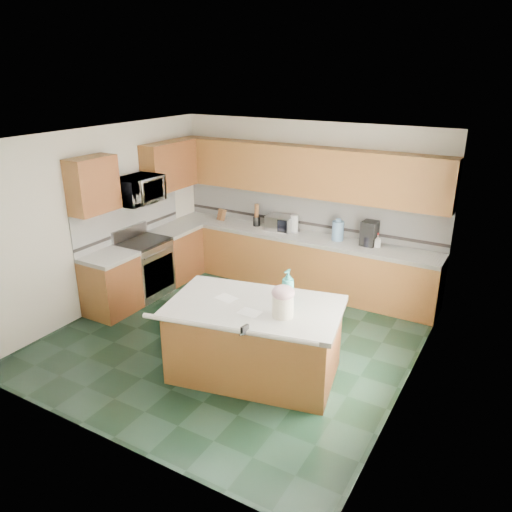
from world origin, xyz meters
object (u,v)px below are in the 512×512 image
Objects in this scene: toaster_oven at (280,223)px; soap_bottle_island at (288,287)px; island_base at (255,342)px; coffee_maker at (369,233)px; knife_block at (222,215)px; treat_jar at (283,306)px; island_top at (255,307)px.

soap_bottle_island is at bearing -63.78° from toaster_oven.
island_base is 2.88m from toaster_oven.
coffee_maker is (1.51, 0.03, 0.06)m from toaster_oven.
coffee_maker reaches higher than knife_block.
coffee_maker reaches higher than island_base.
island_base is at bearing -33.20° from knife_block.
treat_jar is 0.60× the size of soap_bottle_island.
soap_bottle_island is at bearing -91.18° from coffee_maker.
soap_bottle_island is 2.73m from toaster_oven.
soap_bottle_island reaches higher than toaster_oven.
island_base is 4.98× the size of coffee_maker.
toaster_oven is (-1.03, 2.62, 0.16)m from island_top.
toaster_oven is at bearing 99.48° from island_top.
treat_jar is (0.41, -0.09, 0.61)m from island_base.
island_top is at bearing -71.53° from toaster_oven.
coffee_maker is (0.49, 2.65, 0.68)m from island_base.
island_top is at bearing -97.22° from coffee_maker.
coffee_maker is (0.49, 2.65, 0.22)m from island_top.
knife_block is at bearing 118.03° from island_top.
soap_bottle_island reaches higher than coffee_maker.
soap_bottle_island is at bearing 115.94° from treat_jar.
toaster_oven is (-1.33, 2.38, -0.08)m from soap_bottle_island.
knife_block is 2.68m from coffee_maker.
island_top is 0.44m from treat_jar.
soap_bottle_island reaches higher than island_top.
island_top is at bearing 0.00° from island_base.
knife_block is at bearing 118.03° from island_base.
toaster_oven reaches higher than treat_jar.
island_base is at bearing -97.22° from coffee_maker.
island_top is 4.55× the size of toaster_oven.
treat_jar is 2.74m from coffee_maker.
toaster_oven is at bearing 123.87° from soap_bottle_island.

